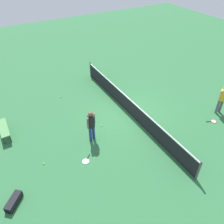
# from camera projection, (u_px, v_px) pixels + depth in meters

# --- Properties ---
(ground_plane) EXTENTS (40.00, 40.00, 0.00)m
(ground_plane) POSITION_uv_depth(u_px,v_px,m) (129.00, 113.00, 12.67)
(ground_plane) COLOR #2D6B3D
(court_net) EXTENTS (10.09, 0.09, 1.07)m
(court_net) POSITION_uv_depth(u_px,v_px,m) (129.00, 106.00, 12.36)
(court_net) COLOR #4C4C51
(court_net) RESTS_ON ground_plane
(player_near_side) EXTENTS (0.45, 0.51, 1.70)m
(player_near_side) POSITION_uv_depth(u_px,v_px,m) (91.00, 124.00, 10.41)
(player_near_side) COLOR navy
(player_near_side) RESTS_ON ground_plane
(player_far_side) EXTENTS (0.40, 0.53, 1.70)m
(player_far_side) POSITION_uv_depth(u_px,v_px,m) (222.00, 97.00, 12.14)
(player_far_side) COLOR #595960
(player_far_side) RESTS_ON ground_plane
(tennis_racket_near_player) EXTENTS (0.51, 0.56, 0.03)m
(tennis_racket_near_player) POSITION_uv_depth(u_px,v_px,m) (86.00, 161.00, 9.96)
(tennis_racket_near_player) COLOR white
(tennis_racket_near_player) RESTS_ON ground_plane
(tennis_racket_far_player) EXTENTS (0.41, 0.60, 0.03)m
(tennis_racket_far_player) POSITION_uv_depth(u_px,v_px,m) (213.00, 121.00, 12.10)
(tennis_racket_far_player) COLOR red
(tennis_racket_far_player) RESTS_ON ground_plane
(tennis_ball_near_player) EXTENTS (0.07, 0.07, 0.07)m
(tennis_ball_near_player) POSITION_uv_depth(u_px,v_px,m) (44.00, 164.00, 9.81)
(tennis_ball_near_player) COLOR #C6E033
(tennis_ball_near_player) RESTS_ON ground_plane
(tennis_ball_by_net) EXTENTS (0.07, 0.07, 0.07)m
(tennis_ball_by_net) POSITION_uv_depth(u_px,v_px,m) (101.00, 126.00, 11.79)
(tennis_ball_by_net) COLOR #C6E033
(tennis_ball_by_net) RESTS_ON ground_plane
(tennis_ball_midcourt) EXTENTS (0.07, 0.07, 0.07)m
(tennis_ball_midcourt) POSITION_uv_depth(u_px,v_px,m) (61.00, 97.00, 13.92)
(tennis_ball_midcourt) COLOR #C6E033
(tennis_ball_midcourt) RESTS_ON ground_plane
(courtside_bench) EXTENTS (1.50, 0.41, 0.48)m
(courtside_bench) POSITION_uv_depth(u_px,v_px,m) (4.00, 128.00, 11.05)
(courtside_bench) COLOR #4C8C4C
(courtside_bench) RESTS_ON ground_plane
(equipment_bag) EXTENTS (0.78, 0.74, 0.28)m
(equipment_bag) POSITION_uv_depth(u_px,v_px,m) (13.00, 202.00, 8.26)
(equipment_bag) COLOR black
(equipment_bag) RESTS_ON ground_plane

